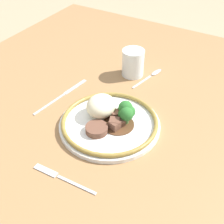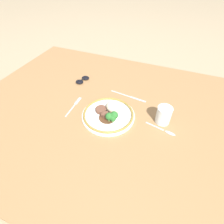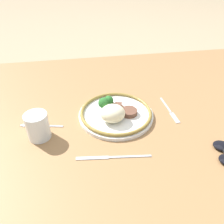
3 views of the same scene
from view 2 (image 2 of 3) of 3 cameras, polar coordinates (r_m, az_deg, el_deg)
The scene contains 8 objects.
ground_plane at distance 1.00m, azimuth -2.93°, elevation -1.26°, with size 8.00×8.00×0.00m, color #998466.
dining_table at distance 0.98m, azimuth -2.98°, elevation -0.34°, with size 1.53×1.22×0.04m.
plate at distance 0.92m, azimuth -0.86°, elevation -0.44°, with size 0.28×0.28×0.07m.
juice_glass at distance 0.91m, azimuth 16.45°, elevation -1.13°, with size 0.07×0.07×0.09m.
fork at distance 1.02m, azimuth -12.04°, elevation 2.31°, with size 0.02×0.17×0.00m.
knife at distance 1.06m, azimuth 5.69°, elevation 5.04°, with size 0.23×0.04×0.00m.
spoon at distance 0.90m, azimuth 17.27°, elevation -6.06°, with size 0.15×0.04×0.01m.
sunglasses at distance 1.20m, azimuth -9.61°, elevation 10.32°, with size 0.08×0.11×0.02m.
Camera 2 is at (0.31, -0.64, 0.70)m, focal length 28.00 mm.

